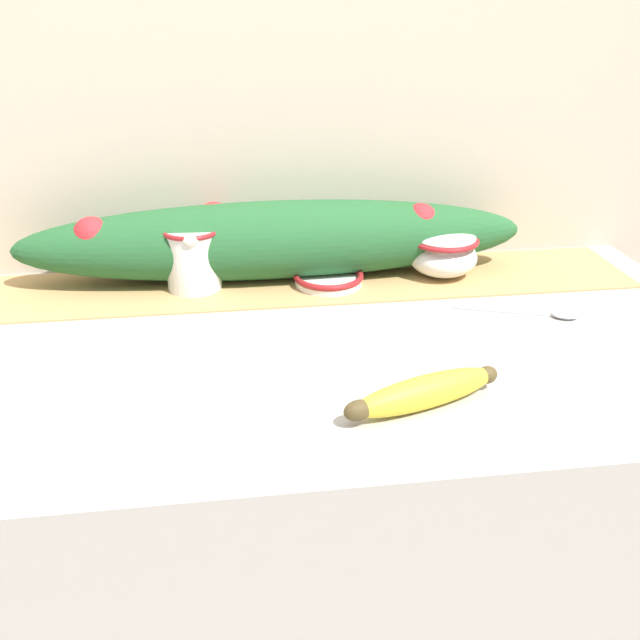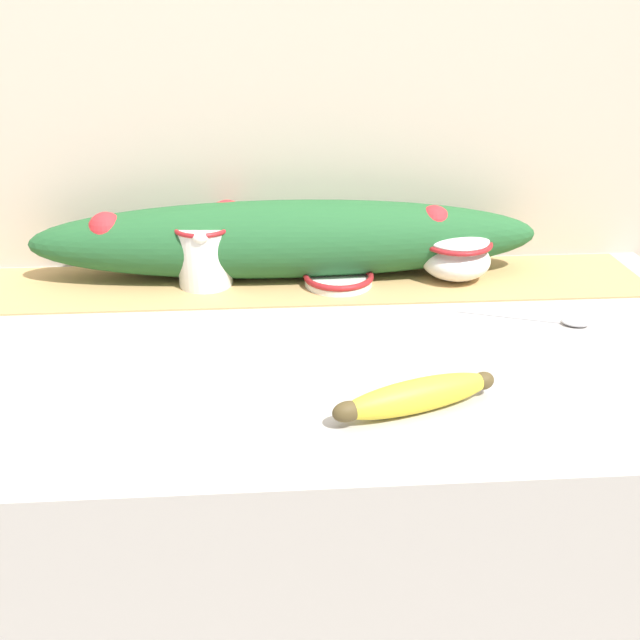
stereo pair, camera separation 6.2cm
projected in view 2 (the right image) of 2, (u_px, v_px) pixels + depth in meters
countertop at (297, 580)px, 1.22m from camera, size 1.34×0.67×0.92m
back_wall at (283, 104)px, 1.23m from camera, size 2.14×0.04×2.40m
table_runner at (288, 283)px, 1.23m from camera, size 1.23×0.20×0.00m
cream_pitcher at (204, 253)px, 1.19m from camera, size 0.10×0.11×0.11m
sugar_bowl at (456, 254)px, 1.23m from camera, size 0.12×0.12×0.10m
small_dish at (338, 279)px, 1.21m from camera, size 0.12×0.12×0.02m
banana at (416, 396)px, 0.85m from camera, size 0.21×0.10×0.04m
spoon at (566, 321)px, 1.08m from camera, size 0.19×0.08×0.01m
poinsettia_garland at (286, 238)px, 1.23m from camera, size 0.87×0.15×0.13m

